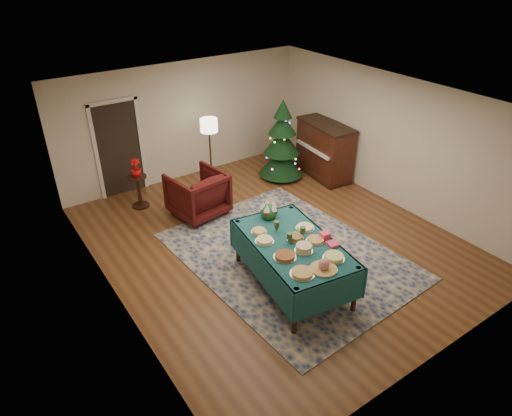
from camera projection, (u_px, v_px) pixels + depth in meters
room_shell at (275, 177)px, 7.99m from camera, size 7.00×7.00×7.00m
doorway at (119, 147)px, 9.81m from camera, size 1.08×0.04×2.16m
rug at (288, 255)px, 8.23m from camera, size 3.44×4.38×0.02m
buffet_table at (293, 251)px, 7.22m from camera, size 1.55×2.30×0.83m
platter_0 at (302, 273)px, 6.44m from camera, size 0.36×0.36×0.05m
platter_1 at (324, 266)px, 6.51m from camera, size 0.40×0.40×0.18m
platter_2 at (334, 257)px, 6.75m from camera, size 0.33×0.33×0.07m
platter_3 at (285, 256)px, 6.78m from camera, size 0.35×0.35×0.06m
platter_4 at (304, 248)px, 6.91m from camera, size 0.29×0.29×0.11m
platter_5 at (316, 240)px, 7.16m from camera, size 0.31×0.31×0.05m
platter_6 at (264, 240)px, 7.14m from camera, size 0.30×0.30×0.06m
platter_7 at (295, 238)px, 7.19m from camera, size 0.28×0.28×0.08m
platter_8 at (305, 227)px, 7.48m from camera, size 0.31×0.31×0.05m
platter_9 at (259, 231)px, 7.38m from camera, size 0.26×0.26×0.05m
goblet_0 at (277, 226)px, 7.36m from camera, size 0.09×0.09×0.19m
goblet_1 at (303, 232)px, 7.21m from camera, size 0.09×0.09×0.19m
goblet_2 at (290, 238)px, 7.06m from camera, size 0.09×0.09×0.19m
napkin_stack at (333, 244)px, 7.06m from camera, size 0.19×0.19×0.04m
gift_box at (325, 236)px, 7.21m from camera, size 0.15×0.15×0.11m
centerpiece at (269, 210)px, 7.71m from camera, size 0.30×0.30×0.34m
armchair at (197, 192)px, 9.26m from camera, size 1.13×1.08×1.03m
floor_lamp at (209, 129)px, 10.02m from camera, size 0.39×0.39×1.59m
side_table at (139, 192)px, 9.62m from camera, size 0.40×0.40×0.71m
potted_plant at (136, 172)px, 9.38m from camera, size 0.22×0.39×0.22m
christmas_tree at (282, 143)px, 10.61m from camera, size 1.29×1.29×1.91m
piano at (324, 151)px, 10.80m from camera, size 0.86×1.58×1.31m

